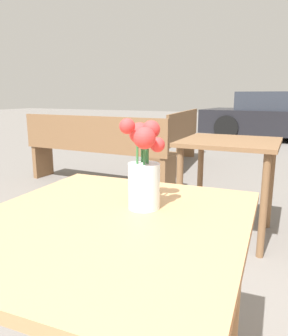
{
  "coord_description": "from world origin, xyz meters",
  "views": [
    {
      "loc": [
        0.48,
        -0.76,
        1.09
      ],
      "look_at": [
        0.05,
        0.13,
        0.87
      ],
      "focal_mm": 35.0,
      "sensor_mm": 36.0,
      "label": 1
    }
  ],
  "objects_px": {
    "bench_middle": "(95,147)",
    "parked_car": "(285,117)",
    "flower_vase": "(144,171)",
    "table_back": "(229,158)",
    "bench_far": "(178,136)",
    "table_front": "(109,253)"
  },
  "relations": [
    {
      "from": "table_back",
      "to": "parked_car",
      "type": "distance_m",
      "value": 6.28
    },
    {
      "from": "bench_far",
      "to": "table_back",
      "type": "distance_m",
      "value": 2.51
    },
    {
      "from": "table_front",
      "to": "bench_far",
      "type": "bearing_deg",
      "value": 106.83
    },
    {
      "from": "bench_middle",
      "to": "parked_car",
      "type": "height_order",
      "value": "parked_car"
    },
    {
      "from": "table_front",
      "to": "parked_car",
      "type": "distance_m",
      "value": 8.0
    },
    {
      "from": "table_front",
      "to": "bench_far",
      "type": "height_order",
      "value": "bench_far"
    },
    {
      "from": "table_front",
      "to": "bench_far",
      "type": "xyz_separation_m",
      "value": [
        -1.19,
        3.93,
        -0.15
      ]
    },
    {
      "from": "table_front",
      "to": "flower_vase",
      "type": "height_order",
      "value": "flower_vase"
    },
    {
      "from": "flower_vase",
      "to": "parked_car",
      "type": "height_order",
      "value": "parked_car"
    },
    {
      "from": "flower_vase",
      "to": "table_back",
      "type": "relative_size",
      "value": 0.37
    },
    {
      "from": "flower_vase",
      "to": "table_back",
      "type": "xyz_separation_m",
      "value": [
        -0.05,
        1.6,
        -0.24
      ]
    },
    {
      "from": "flower_vase",
      "to": "table_back",
      "type": "height_order",
      "value": "flower_vase"
    },
    {
      "from": "table_front",
      "to": "flower_vase",
      "type": "relative_size",
      "value": 3.24
    },
    {
      "from": "bench_far",
      "to": "bench_middle",
      "type": "bearing_deg",
      "value": -110.4
    },
    {
      "from": "bench_middle",
      "to": "parked_car",
      "type": "bearing_deg",
      "value": 71.65
    },
    {
      "from": "table_back",
      "to": "parked_car",
      "type": "bearing_deg",
      "value": 89.14
    },
    {
      "from": "table_front",
      "to": "table_back",
      "type": "relative_size",
      "value": 1.21
    },
    {
      "from": "flower_vase",
      "to": "parked_car",
      "type": "relative_size",
      "value": 0.07
    },
    {
      "from": "bench_far",
      "to": "table_front",
      "type": "bearing_deg",
      "value": -73.17
    },
    {
      "from": "bench_far",
      "to": "table_back",
      "type": "xyz_separation_m",
      "value": [
        1.2,
        -2.21,
        0.14
      ]
    },
    {
      "from": "bench_middle",
      "to": "table_back",
      "type": "height_order",
      "value": "bench_middle"
    },
    {
      "from": "bench_middle",
      "to": "parked_car",
      "type": "distance_m",
      "value": 5.81
    }
  ]
}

